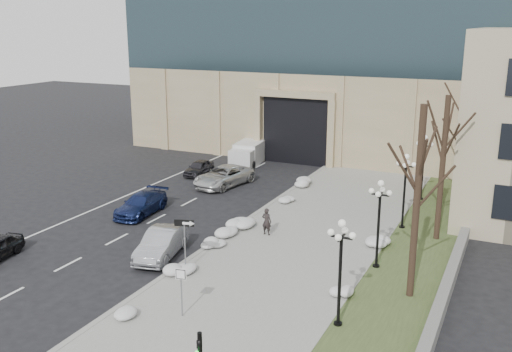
% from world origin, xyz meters
% --- Properties ---
extents(ground, '(160.00, 160.00, 0.00)m').
position_xyz_m(ground, '(0.00, 0.00, 0.00)').
color(ground, black).
rests_on(ground, ground).
extents(sidewalk, '(9.00, 40.00, 0.12)m').
position_xyz_m(sidewalk, '(3.50, 14.00, 0.06)').
color(sidewalk, '#969691').
rests_on(sidewalk, ground).
extents(curb, '(0.30, 40.00, 0.14)m').
position_xyz_m(curb, '(-1.00, 14.00, 0.07)').
color(curb, '#969691').
rests_on(curb, ground).
extents(grass_strip, '(4.00, 40.00, 0.10)m').
position_xyz_m(grass_strip, '(10.00, 14.00, 0.05)').
color(grass_strip, '#384623').
rests_on(grass_strip, ground).
extents(stone_wall, '(0.50, 30.00, 0.70)m').
position_xyz_m(stone_wall, '(12.00, 16.00, 0.35)').
color(stone_wall, slate).
rests_on(stone_wall, ground).
extents(car_b, '(2.58, 4.84, 1.52)m').
position_xyz_m(car_b, '(-2.63, 9.02, 0.76)').
color(car_b, '#9EA1A6').
rests_on(car_b, ground).
extents(car_c, '(2.29, 4.84, 1.36)m').
position_xyz_m(car_c, '(-7.97, 14.39, 0.68)').
color(car_c, navy).
rests_on(car_c, ground).
extents(car_d, '(3.50, 5.89, 1.53)m').
position_xyz_m(car_d, '(-6.28, 22.78, 0.77)').
color(car_d, silver).
rests_on(car_d, ground).
extents(car_e, '(1.69, 3.67, 1.22)m').
position_xyz_m(car_e, '(-9.77, 24.81, 0.61)').
color(car_e, '#2E2D32').
rests_on(car_e, ground).
extents(pedestrian, '(0.62, 0.43, 1.65)m').
position_xyz_m(pedestrian, '(1.27, 14.23, 0.95)').
color(pedestrian, black).
rests_on(pedestrian, sidewalk).
extents(box_truck, '(2.82, 6.30, 1.93)m').
position_xyz_m(box_truck, '(-7.80, 30.63, 0.94)').
color(box_truck, silver).
rests_on(box_truck, ground).
extents(one_way_sign, '(1.06, 0.44, 2.85)m').
position_xyz_m(one_way_sign, '(-0.18, 7.87, 2.35)').
color(one_way_sign, slate).
rests_on(one_way_sign, ground).
extents(keep_sign, '(0.49, 0.14, 2.31)m').
position_xyz_m(keep_sign, '(2.02, 3.79, 1.70)').
color(keep_sign, slate).
rests_on(keep_sign, ground).
extents(snow_clump_b, '(1.10, 1.60, 0.36)m').
position_xyz_m(snow_clump_b, '(-0.35, 2.72, 0.30)').
color(snow_clump_b, silver).
rests_on(snow_clump_b, sidewalk).
extents(snow_clump_c, '(1.10, 1.60, 0.36)m').
position_xyz_m(snow_clump_c, '(-0.36, 7.35, 0.30)').
color(snow_clump_c, silver).
rests_on(snow_clump_c, sidewalk).
extents(snow_clump_d, '(1.10, 1.60, 0.36)m').
position_xyz_m(snow_clump_d, '(-0.76, 11.18, 0.30)').
color(snow_clump_d, silver).
rests_on(snow_clump_d, sidewalk).
extents(snow_clump_e, '(1.10, 1.60, 0.36)m').
position_xyz_m(snow_clump_e, '(-0.85, 15.48, 0.30)').
color(snow_clump_e, silver).
rests_on(snow_clump_e, sidewalk).
extents(snow_clump_f, '(1.10, 1.60, 0.36)m').
position_xyz_m(snow_clump_f, '(-0.35, 20.82, 0.30)').
color(snow_clump_f, silver).
rests_on(snow_clump_f, sidewalk).
extents(snow_clump_g, '(1.10, 1.60, 0.36)m').
position_xyz_m(snow_clump_g, '(-0.41, 25.06, 0.30)').
color(snow_clump_g, silver).
rests_on(snow_clump_g, sidewalk).
extents(snow_clump_i, '(1.10, 1.60, 0.36)m').
position_xyz_m(snow_clump_i, '(7.61, 8.64, 0.30)').
color(snow_clump_i, silver).
rests_on(snow_clump_i, sidewalk).
extents(snow_clump_j, '(1.10, 1.60, 0.36)m').
position_xyz_m(snow_clump_j, '(7.61, 15.31, 0.30)').
color(snow_clump_j, silver).
rests_on(snow_clump_j, sidewalk).
extents(snow_clump_k, '(1.10, 1.60, 0.36)m').
position_xyz_m(snow_clump_k, '(-0.54, 12.75, 0.30)').
color(snow_clump_k, silver).
rests_on(snow_clump_k, sidewalk).
extents(snow_clump_l, '(1.10, 1.60, 0.36)m').
position_xyz_m(snow_clump_l, '(-0.77, 14.77, 0.30)').
color(snow_clump_l, silver).
rests_on(snow_clump_l, sidewalk).
extents(lamppost_a, '(1.18, 1.18, 4.76)m').
position_xyz_m(lamppost_a, '(8.30, 6.00, 3.07)').
color(lamppost_a, black).
rests_on(lamppost_a, ground).
extents(lamppost_b, '(1.18, 1.18, 4.76)m').
position_xyz_m(lamppost_b, '(8.30, 12.50, 3.07)').
color(lamppost_b, black).
rests_on(lamppost_b, ground).
extents(lamppost_c, '(1.18, 1.18, 4.76)m').
position_xyz_m(lamppost_c, '(8.30, 19.00, 3.07)').
color(lamppost_c, black).
rests_on(lamppost_c, ground).
extents(lamppost_d, '(1.18, 1.18, 4.76)m').
position_xyz_m(lamppost_d, '(8.30, 25.50, 3.07)').
color(lamppost_d, black).
rests_on(lamppost_d, ground).
extents(tree_near, '(3.20, 3.20, 9.00)m').
position_xyz_m(tree_near, '(10.50, 10.00, 5.83)').
color(tree_near, black).
rests_on(tree_near, ground).
extents(tree_mid, '(3.20, 3.20, 8.50)m').
position_xyz_m(tree_mid, '(10.50, 18.00, 5.50)').
color(tree_mid, black).
rests_on(tree_mid, ground).
extents(tree_far, '(3.20, 3.20, 9.50)m').
position_xyz_m(tree_far, '(10.50, 26.00, 6.15)').
color(tree_far, black).
rests_on(tree_far, ground).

